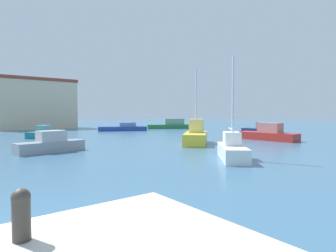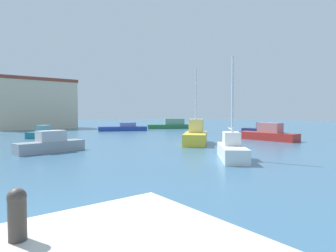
{
  "view_description": "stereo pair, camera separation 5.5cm",
  "coord_description": "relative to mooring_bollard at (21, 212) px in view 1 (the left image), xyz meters",
  "views": [
    {
      "loc": [
        -0.77,
        -5.36,
        2.59
      ],
      "look_at": [
        17.65,
        18.25,
        1.21
      ],
      "focal_mm": 30.2,
      "sensor_mm": 36.0,
      "label": 1
    },
    {
      "loc": [
        -0.72,
        -5.39,
        2.59
      ],
      "look_at": [
        17.65,
        18.25,
        1.21
      ],
      "focal_mm": 30.2,
      "sensor_mm": 36.0,
      "label": 2
    }
  ],
  "objects": [
    {
      "name": "mooring_bollard",
      "position": [
        0.0,
        0.0,
        0.0
      ],
      "size": [
        0.22,
        0.22,
        0.62
      ],
      "color": "#38332D",
      "rests_on": "pier_quay"
    },
    {
      "name": "sailboat_white_distant_north",
      "position": [
        11.83,
        6.55,
        -0.88
      ],
      "size": [
        3.7,
        3.88,
        5.71
      ],
      "color": "white",
      "rests_on": "water"
    },
    {
      "name": "motorboat_navy_far_left",
      "position": [
        30.67,
        17.59,
        -0.99
      ],
      "size": [
        1.47,
        4.47,
        1.45
      ],
      "color": "#19234C",
      "rests_on": "water"
    },
    {
      "name": "motorboat_teal_near_pier",
      "position": [
        7.62,
        28.45,
        -1.02
      ],
      "size": [
        4.66,
        4.5,
        1.3
      ],
      "color": "#1E707A",
      "rests_on": "water"
    },
    {
      "name": "yacht_club",
      "position": [
        10.57,
        46.82,
        2.66
      ],
      "size": [
        12.36,
        7.07,
        8.17
      ],
      "color": "beige",
      "rests_on": "ground"
    },
    {
      "name": "water",
      "position": [
        15.13,
        21.76,
        -1.44
      ],
      "size": [
        160.0,
        160.0,
        0.0
      ],
      "primitive_type": "plane",
      "color": "#38607F",
      "rests_on": "ground"
    },
    {
      "name": "motorboat_red_center_channel",
      "position": [
        23.39,
        11.7,
        -0.85
      ],
      "size": [
        1.88,
        5.78,
        1.67
      ],
      "color": "#B22823",
      "rests_on": "water"
    },
    {
      "name": "motorboat_grey_inner_mooring",
      "position": [
        4.68,
        15.87,
        -0.9
      ],
      "size": [
        4.52,
        1.98,
        1.43
      ],
      "color": "gray",
      "rests_on": "water"
    },
    {
      "name": "motorboat_green_behind_lamppost",
      "position": [
        29.05,
        33.18,
        -0.87
      ],
      "size": [
        8.22,
        6.1,
        1.66
      ],
      "color": "#28703D",
      "rests_on": "water"
    },
    {
      "name": "motorboat_blue_outer_mooring",
      "position": [
        19.59,
        33.04,
        -1.02
      ],
      "size": [
        7.2,
        4.73,
        1.22
      ],
      "color": "#233D93",
      "rests_on": "water"
    },
    {
      "name": "sailboat_yellow_distant_east",
      "position": [
        15.71,
        13.56,
        -0.72
      ],
      "size": [
        4.85,
        4.69,
        6.25
      ],
      "color": "gold",
      "rests_on": "water"
    }
  ]
}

